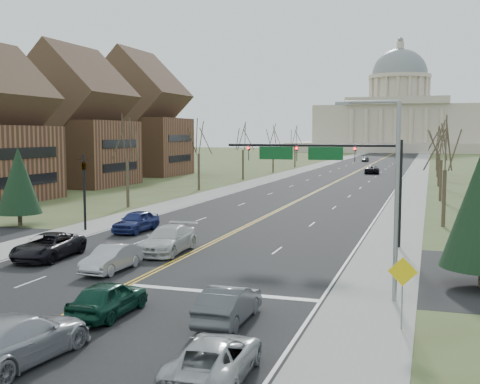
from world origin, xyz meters
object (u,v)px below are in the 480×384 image
Objects in this scene: car_nb_inner_lead at (108,298)px; street_light at (391,187)px; car_sb_outer_second at (136,221)px; car_far_nb at (372,170)px; car_nb_outer_second at (214,358)px; car_far_sb at (365,159)px; signal_mast at (325,161)px; car_nb_outer_lead at (228,304)px; car_sb_outer_lead at (48,246)px; warn_sign at (403,279)px; car_sb_inner_lead at (112,258)px; signal_left at (84,183)px; car_sb_inner_second at (168,240)px; car_nb_inner_second at (18,338)px.

street_light is at bearing -150.82° from car_nb_inner_lead.
car_sb_outer_second reaches higher than car_far_nb.
car_nb_outer_second is 151.49m from car_far_sb.
signal_mast is 2.51× the size of car_sb_outer_second.
street_light is 2.15× the size of car_far_sb.
car_sb_outer_lead is (-14.46, 8.43, 0.02)m from car_nb_outer_lead.
street_light is 1.59× the size of car_far_nb.
warn_sign is 16.72m from car_sb_inner_lead.
car_sb_inner_second is at bearing -32.16° from signal_left.
car_nb_outer_second is at bearing -128.45° from warn_sign.
car_sb_outer_second is at bearing 84.32° from car_sb_outer_lead.
car_sb_outer_lead reaches higher than car_far_sb.
signal_left is at bearing -170.72° from car_sb_outer_second.
signal_mast is at bearing 33.50° from car_sb_inner_second.
car_sb_inner_second reaches higher than car_sb_outer_lead.
signal_mast reaches higher than signal_left.
car_nb_outer_lead is at bearing -57.78° from car_sb_inner_second.
car_nb_inner_second is (13.05, -24.88, -2.88)m from signal_left.
car_sb_outer_lead is at bearing -30.55° from car_nb_outer_lead.
car_nb_inner_second is 1.03× the size of car_sb_outer_lead.
car_nb_inner_second is at bearing -67.78° from car_sb_outer_second.
car_nb_outer_lead is 95.20m from car_far_nb.
warn_sign is at bearing -83.50° from car_far_sb.
car_nb_inner_second is 13.36m from car_sb_inner_lead.
car_nb_inner_lead is 0.77× the size of car_nb_inner_second.
street_light reaches higher than car_far_nb.
car_far_nb is at bearing -88.38° from car_nb_outer_lead.
signal_left is at bearing -54.59° from car_nb_inner_lead.
car_nb_inner_lead is at bearing -55.62° from signal_left.
car_nb_inner_second is (-11.95, -7.36, -1.18)m from warn_sign.
signal_mast is 2.12× the size of car_far_nb.
signal_left is 5.14m from car_sb_outer_second.
car_sb_inner_lead is 0.77× the size of car_far_nb.
car_nb_outer_second is at bearing 104.04° from car_nb_outer_lead.
car_sb_inner_lead is (-9.07, 6.60, -0.02)m from car_nb_outer_lead.
car_nb_outer_second is 20.35m from car_sb_inner_second.
car_nb_outer_second is at bearing 144.43° from car_nb_inner_lead.
signal_mast is 19.06m from signal_left.
car_nb_outer_second is 1.15× the size of car_far_sb.
car_nb_inner_second is (-5.26, -6.20, 0.08)m from car_nb_outer_lead.
car_nb_outer_lead is at bearing -34.31° from car_sb_inner_lead.
car_sb_inner_second reaches higher than car_sb_outer_second.
car_far_sb is at bearing -88.79° from car_nb_outer_second.
car_far_sb is at bearing 84.40° from car_sb_outer_lead.
car_sb_inner_second is at bearing -56.45° from car_nb_outer_lead.
car_sb_inner_second is at bearing -89.37° from car_far_sb.
warn_sign is 22.40m from car_sb_outer_lead.
car_sb_inner_second reaches higher than car_far_sb.
car_nb_outer_lead is 0.80× the size of car_nb_inner_second.
car_nb_outer_lead is 0.82× the size of car_sb_outer_lead.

